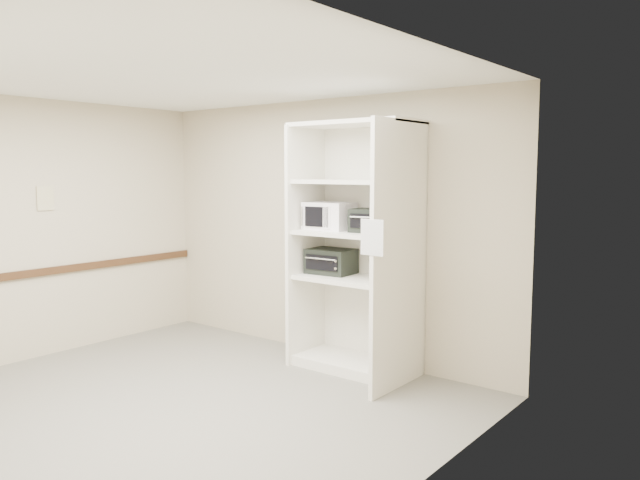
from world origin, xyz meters
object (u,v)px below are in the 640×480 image
Objects in this scene: microwave at (329,216)px; toaster_oven_upper at (373,221)px; toaster_oven_lower at (331,261)px; shelving_unit at (359,257)px.

toaster_oven_upper is at bearing -1.54° from microwave.
toaster_oven_upper is (0.51, 0.01, -0.02)m from microwave.
microwave is 0.51m from toaster_oven_upper.
toaster_oven_lower is (-0.51, 0.02, -0.44)m from toaster_oven_upper.
shelving_unit is 6.18× the size of toaster_oven_upper.
microwave is at bearing -97.79° from toaster_oven_lower.
microwave reaches higher than toaster_oven_lower.
toaster_oven_upper reaches higher than toaster_oven_lower.
microwave is at bearing 175.64° from shelving_unit.
microwave is 0.46m from toaster_oven_lower.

